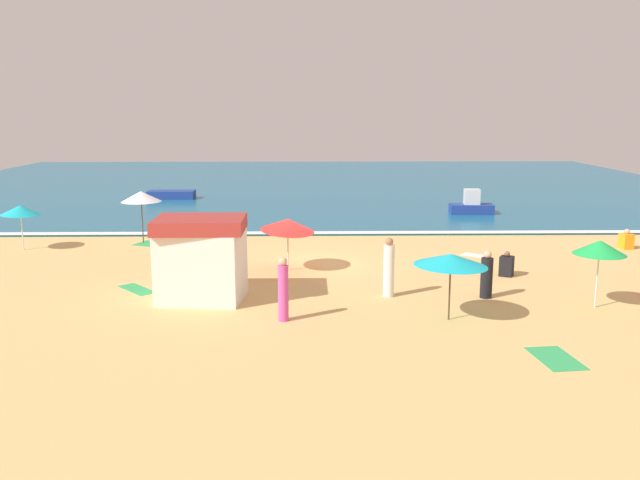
{
  "coord_description": "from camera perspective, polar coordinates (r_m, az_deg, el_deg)",
  "views": [
    {
      "loc": [
        -0.16,
        -25.09,
        5.96
      ],
      "look_at": [
        0.34,
        0.96,
        0.8
      ],
      "focal_mm": 37.28,
      "sensor_mm": 36.0,
      "label": 1
    }
  ],
  "objects": [
    {
      "name": "beach_umbrella_4",
      "position": [
        30.77,
        -15.11,
        3.62
      ],
      "size": [
        2.48,
        2.48,
        2.36
      ],
      "color": "#4C3823",
      "rests_on": "ground_plane"
    },
    {
      "name": "small_boat_0",
      "position": [
        45.22,
        -12.63,
        3.83
      ],
      "size": [
        3.06,
        1.32,
        0.53
      ],
      "color": "navy",
      "rests_on": "ocean_water"
    },
    {
      "name": "beachgoer_0",
      "position": [
        21.44,
        5.93,
        -2.48
      ],
      "size": [
        0.41,
        0.41,
        1.93
      ],
      "color": "white",
      "rests_on": "ground_plane"
    },
    {
      "name": "beachgoer_1",
      "position": [
        18.92,
        -3.18,
        -4.33
      ],
      "size": [
        0.38,
        0.38,
        1.86
      ],
      "color": "#D84CA5",
      "rests_on": "ground_plane"
    },
    {
      "name": "lifeguard_cabana",
      "position": [
        21.19,
        -10.17,
        -1.55
      ],
      "size": [
        2.76,
        2.23,
        2.64
      ],
      "color": "white",
      "rests_on": "ground_plane"
    },
    {
      "name": "small_boat_1",
      "position": [
        38.67,
        12.88,
        2.87
      ],
      "size": [
        2.46,
        1.17,
        1.41
      ],
      "color": "navy",
      "rests_on": "ocean_water"
    },
    {
      "name": "beach_towel_2",
      "position": [
        23.18,
        -15.44,
        -4.1
      ],
      "size": [
        1.57,
        1.66,
        0.01
      ],
      "color": "green",
      "rests_on": "ground_plane"
    },
    {
      "name": "beach_umbrella_3",
      "position": [
        24.66,
        -2.79,
        1.32
      ],
      "size": [
        2.88,
        2.88,
        2.07
      ],
      "color": "silver",
      "rests_on": "ground_plane"
    },
    {
      "name": "ocean_water",
      "position": [
        53.42,
        -0.92,
        4.85
      ],
      "size": [
        60.0,
        44.0,
        0.1
      ],
      "primitive_type": "cube",
      "color": "#196084",
      "rests_on": "ground_plane"
    },
    {
      "name": "beach_umbrella_1",
      "position": [
        19.14,
        11.17,
        -1.68
      ],
      "size": [
        2.18,
        2.17,
        1.97
      ],
      "color": "#4C3823",
      "rests_on": "ground_plane"
    },
    {
      "name": "ground_plane",
      "position": [
        25.79,
        -0.71,
        -2.16
      ],
      "size": [
        60.0,
        60.0,
        0.0
      ],
      "primitive_type": "plane",
      "color": "#E5B26B"
    },
    {
      "name": "beach_umbrella_0",
      "position": [
        21.64,
        22.88,
        -0.6
      ],
      "size": [
        2.0,
        2.0,
        2.1
      ],
      "color": "silver",
      "rests_on": "ground_plane"
    },
    {
      "name": "beachgoer_6",
      "position": [
        24.98,
        15.72,
        -2.12
      ],
      "size": [
        0.62,
        0.62,
        0.92
      ],
      "color": "black",
      "rests_on": "ground_plane"
    },
    {
      "name": "beach_towel_3",
      "position": [
        17.35,
        19.57,
        -9.55
      ],
      "size": [
        1.09,
        1.7,
        0.01
      ],
      "color": "green",
      "rests_on": "ground_plane"
    },
    {
      "name": "wave_breaker_foam",
      "position": [
        31.94,
        -0.79,
        0.64
      ],
      "size": [
        57.0,
        0.7,
        0.01
      ],
      "primitive_type": "cube",
      "color": "white",
      "rests_on": "ocean_water"
    },
    {
      "name": "beach_umbrella_2",
      "position": [
        31.03,
        -24.34,
        2.35
      ],
      "size": [
        1.68,
        1.66,
        1.96
      ],
      "color": "silver",
      "rests_on": "ground_plane"
    },
    {
      "name": "beach_towel_1",
      "position": [
        28.21,
        13.14,
        -1.28
      ],
      "size": [
        1.24,
        1.15,
        0.01
      ],
      "color": "white",
      "rests_on": "ground_plane"
    },
    {
      "name": "beach_towel_0",
      "position": [
        30.87,
        -14.55,
        -0.28
      ],
      "size": [
        1.31,
        1.5,
        0.01
      ],
      "color": "green",
      "rests_on": "ground_plane"
    },
    {
      "name": "beachgoer_3",
      "position": [
        21.89,
        14.11,
        -3.02
      ],
      "size": [
        0.41,
        0.41,
        1.55
      ],
      "color": "black",
      "rests_on": "ground_plane"
    },
    {
      "name": "beachgoer_4",
      "position": [
        31.6,
        24.8,
        -0.05
      ],
      "size": [
        0.56,
        0.56,
        0.88
      ],
      "color": "orange",
      "rests_on": "ground_plane"
    }
  ]
}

